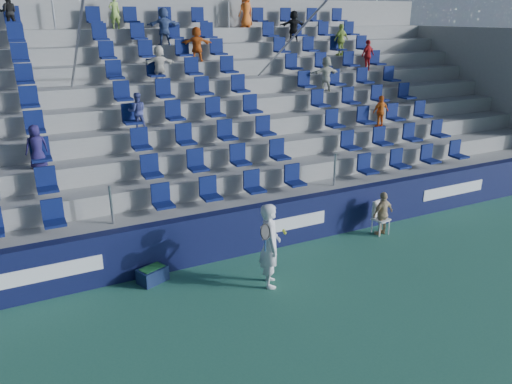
% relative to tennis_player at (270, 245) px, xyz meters
% --- Properties ---
extents(ground, '(70.00, 70.00, 0.00)m').
position_rel_tennis_player_xyz_m(ground, '(0.12, -1.48, -0.95)').
color(ground, '#307057').
rests_on(ground, ground).
extents(sponsor_wall, '(24.00, 0.32, 1.20)m').
position_rel_tennis_player_xyz_m(sponsor_wall, '(0.12, 1.67, -0.35)').
color(sponsor_wall, '#10153E').
rests_on(sponsor_wall, ground).
extents(grandstand, '(24.00, 8.17, 6.63)m').
position_rel_tennis_player_xyz_m(grandstand, '(0.12, 6.76, 1.19)').
color(grandstand, gray).
rests_on(grandstand, ground).
extents(tennis_player, '(0.73, 0.81, 1.90)m').
position_rel_tennis_player_xyz_m(tennis_player, '(0.00, 0.00, 0.00)').
color(tennis_player, silver).
rests_on(tennis_player, ground).
extents(line_judge_chair, '(0.48, 0.49, 0.90)m').
position_rel_tennis_player_xyz_m(line_judge_chair, '(3.98, 1.16, -0.44)').
color(line_judge_chair, white).
rests_on(line_judge_chair, ground).
extents(line_judge, '(0.74, 0.38, 1.21)m').
position_rel_tennis_player_xyz_m(line_judge, '(3.98, 1.02, -0.35)').
color(line_judge, tan).
rests_on(line_judge, ground).
extents(ball_bin, '(0.73, 0.61, 0.35)m').
position_rel_tennis_player_xyz_m(ball_bin, '(-2.28, 1.27, -0.76)').
color(ball_bin, '#101D3D').
rests_on(ball_bin, ground).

